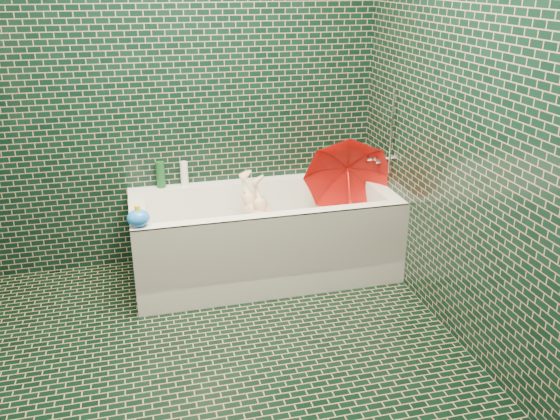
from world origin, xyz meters
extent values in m
plane|color=black|center=(0.00, 0.00, 0.00)|extent=(2.80, 2.80, 0.00)
plane|color=black|center=(0.00, 1.40, 1.25)|extent=(2.80, 0.00, 2.80)
plane|color=black|center=(0.00, -1.40, 1.25)|extent=(2.80, 0.00, 2.80)
plane|color=black|center=(1.30, 0.00, 1.25)|extent=(0.00, 2.80, 2.80)
cube|color=white|center=(0.45, 1.02, 0.07)|extent=(1.70, 0.75, 0.15)
cube|color=white|center=(0.45, 1.35, 0.35)|extent=(1.70, 0.10, 0.40)
cube|color=white|center=(0.45, 0.70, 0.35)|extent=(1.70, 0.10, 0.40)
cube|color=white|center=(1.25, 1.02, 0.35)|extent=(0.10, 0.55, 0.40)
cube|color=white|center=(-0.35, 1.02, 0.35)|extent=(0.10, 0.55, 0.40)
cube|color=white|center=(0.45, 0.66, 0.28)|extent=(1.70, 0.02, 0.55)
cube|color=green|center=(0.45, 1.02, 0.16)|extent=(1.35, 0.47, 0.01)
cube|color=silver|center=(0.45, 1.02, 0.30)|extent=(1.48, 0.53, 0.00)
cylinder|color=silver|center=(1.28, 1.02, 0.73)|extent=(0.14, 0.05, 0.05)
cylinder|color=silver|center=(1.20, 1.08, 0.73)|extent=(0.05, 0.04, 0.04)
cylinder|color=silver|center=(1.27, 0.92, 0.95)|extent=(0.01, 0.01, 0.55)
imported|color=beige|center=(0.46, 1.05, 0.31)|extent=(0.87, 0.53, 0.37)
imported|color=red|center=(1.01, 0.97, 0.59)|extent=(0.87, 0.78, 0.80)
imported|color=white|center=(1.15, 1.31, 0.55)|extent=(0.11, 0.11, 0.27)
imported|color=#4E217C|center=(1.25, 1.33, 0.55)|extent=(0.10, 0.10, 0.17)
imported|color=#13441E|center=(1.15, 1.35, 0.55)|extent=(0.15, 0.15, 0.18)
cylinder|color=#13441E|center=(0.97, 1.34, 0.65)|extent=(0.07, 0.07, 0.21)
cylinder|color=silver|center=(1.14, 1.32, 0.64)|extent=(0.06, 0.06, 0.17)
cylinder|color=#13441E|center=(-0.18, 1.36, 0.64)|extent=(0.08, 0.08, 0.18)
cylinder|color=white|center=(-0.02, 1.36, 0.63)|extent=(0.06, 0.06, 0.17)
ellipsoid|color=yellow|center=(1.06, 1.35, 0.58)|extent=(0.09, 0.07, 0.06)
sphere|color=yellow|center=(1.10, 1.35, 0.62)|extent=(0.04, 0.04, 0.04)
cone|color=orange|center=(1.12, 1.35, 0.62)|extent=(0.02, 0.02, 0.02)
ellipsoid|color=blue|center=(-0.35, 0.72, 0.60)|extent=(0.15, 0.14, 0.10)
cylinder|color=yellow|center=(-0.35, 0.72, 0.66)|extent=(0.03, 0.03, 0.04)
camera|label=1|loc=(-0.34, -2.47, 1.90)|focal=38.00mm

